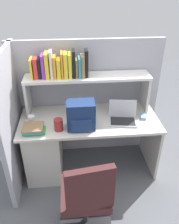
# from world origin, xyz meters

# --- Properties ---
(ground_plane) EXTENTS (8.00, 8.00, 0.00)m
(ground_plane) POSITION_xyz_m (0.00, 0.00, 0.00)
(ground_plane) COLOR #595B60
(desk) EXTENTS (1.60, 0.70, 0.73)m
(desk) POSITION_xyz_m (-0.39, 0.00, 0.40)
(desk) COLOR beige
(desk) RESTS_ON ground_plane
(cubicle_partition_rear) EXTENTS (1.84, 0.05, 1.55)m
(cubicle_partition_rear) POSITION_xyz_m (0.00, 0.38, 0.78)
(cubicle_partition_rear) COLOR #9E9EA8
(cubicle_partition_rear) RESTS_ON ground_plane
(cubicle_partition_left) EXTENTS (0.05, 1.06, 1.55)m
(cubicle_partition_left) POSITION_xyz_m (-0.85, -0.05, 0.78)
(cubicle_partition_left) COLOR #9E9EA8
(cubicle_partition_left) RESTS_ON ground_plane
(overhead_hutch) EXTENTS (1.44, 0.28, 0.45)m
(overhead_hutch) POSITION_xyz_m (0.00, 0.20, 1.08)
(overhead_hutch) COLOR beige
(overhead_hutch) RESTS_ON desk
(reference_books_on_shelf) EXTENTS (0.63, 0.17, 0.30)m
(reference_books_on_shelf) POSITION_xyz_m (-0.30, 0.20, 1.31)
(reference_books_on_shelf) COLOR yellow
(reference_books_on_shelf) RESTS_ON overhead_hutch
(laptop) EXTENTS (0.34, 0.29, 0.22)m
(laptop) POSITION_xyz_m (0.38, -0.07, 0.78)
(laptop) COLOR #B7BABF
(laptop) RESTS_ON desk
(backpack) EXTENTS (0.30, 0.23, 0.31)m
(backpack) POSITION_xyz_m (-0.10, -0.17, 0.88)
(backpack) COLOR navy
(backpack) RESTS_ON desk
(computer_mouse) EXTENTS (0.08, 0.11, 0.03)m
(computer_mouse) POSITION_xyz_m (0.63, -0.04, 0.75)
(computer_mouse) COLOR #7299C6
(computer_mouse) RESTS_ON desk
(paper_cup) EXTENTS (0.08, 0.08, 0.10)m
(paper_cup) POSITION_xyz_m (-0.65, -0.03, 0.78)
(paper_cup) COLOR white
(paper_cup) RESTS_ON desk
(snack_canister) EXTENTS (0.10, 0.10, 0.13)m
(snack_canister) POSITION_xyz_m (-0.35, -0.19, 0.80)
(snack_canister) COLOR maroon
(snack_canister) RESTS_ON desk
(desk_book_stack) EXTENTS (0.23, 0.20, 0.07)m
(desk_book_stack) POSITION_xyz_m (-0.61, -0.20, 0.77)
(desk_book_stack) COLOR green
(desk_book_stack) RESTS_ON desk
(office_chair) EXTENTS (0.52, 0.52, 0.93)m
(office_chair) POSITION_xyz_m (-0.10, -0.87, 0.39)
(office_chair) COLOR black
(office_chair) RESTS_ON ground_plane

